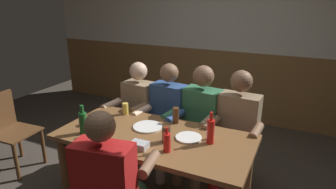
{
  "coord_description": "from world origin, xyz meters",
  "views": [
    {
      "loc": [
        1.11,
        -2.1,
        1.92
      ],
      "look_at": [
        0.0,
        0.21,
        1.04
      ],
      "focal_mm": 31.35,
      "sensor_mm": 36.0,
      "label": 1
    }
  ],
  "objects_px": {
    "dining_table": "(154,146)",
    "pint_glass_1": "(92,119)",
    "person_4": "(110,182)",
    "condiment_caddy": "(140,145)",
    "bottle_2": "(211,131)",
    "table_candle": "(212,134)",
    "pint_glass_4": "(166,134)",
    "chair_empty_near_left": "(9,129)",
    "pint_glass_0": "(125,109)",
    "person_0": "(136,109)",
    "pint_glass_3": "(176,115)",
    "plate_1": "(148,127)",
    "pint_glass_2": "(97,129)",
    "bottle_1": "(83,122)",
    "person_1": "(165,114)",
    "person_2": "(199,118)",
    "bottle_0": "(167,142)",
    "plate_0": "(189,137)",
    "person_3": "(236,126)"
  },
  "relations": [
    {
      "from": "dining_table",
      "to": "pint_glass_1",
      "type": "bearing_deg",
      "value": -175.19
    },
    {
      "from": "person_4",
      "to": "condiment_caddy",
      "type": "bearing_deg",
      "value": 79.54
    },
    {
      "from": "bottle_2",
      "to": "pint_glass_1",
      "type": "relative_size",
      "value": 2.6
    },
    {
      "from": "table_candle",
      "to": "pint_glass_1",
      "type": "relative_size",
      "value": 0.75
    },
    {
      "from": "pint_glass_4",
      "to": "condiment_caddy",
      "type": "bearing_deg",
      "value": -128.91
    },
    {
      "from": "chair_empty_near_left",
      "to": "pint_glass_0",
      "type": "xyz_separation_m",
      "value": [
        1.32,
        0.39,
        0.34
      ]
    },
    {
      "from": "dining_table",
      "to": "person_0",
      "type": "relative_size",
      "value": 1.42
    },
    {
      "from": "pint_glass_0",
      "to": "pint_glass_3",
      "type": "height_order",
      "value": "pint_glass_3"
    },
    {
      "from": "chair_empty_near_left",
      "to": "person_0",
      "type": "bearing_deg",
      "value": 117.84
    },
    {
      "from": "plate_1",
      "to": "pint_glass_4",
      "type": "height_order",
      "value": "pint_glass_4"
    },
    {
      "from": "dining_table",
      "to": "pint_glass_2",
      "type": "relative_size",
      "value": 11.76
    },
    {
      "from": "plate_1",
      "to": "person_4",
      "type": "bearing_deg",
      "value": -81.14
    },
    {
      "from": "person_4",
      "to": "bottle_1",
      "type": "bearing_deg",
      "value": 135.61
    },
    {
      "from": "bottle_1",
      "to": "pint_glass_3",
      "type": "bearing_deg",
      "value": 40.52
    },
    {
      "from": "person_1",
      "to": "pint_glass_0",
      "type": "bearing_deg",
      "value": 57.03
    },
    {
      "from": "pint_glass_3",
      "to": "chair_empty_near_left",
      "type": "bearing_deg",
      "value": -167.6
    },
    {
      "from": "pint_glass_2",
      "to": "pint_glass_4",
      "type": "distance_m",
      "value": 0.6
    },
    {
      "from": "condiment_caddy",
      "to": "pint_glass_1",
      "type": "bearing_deg",
      "value": 162.71
    },
    {
      "from": "chair_empty_near_left",
      "to": "plate_1",
      "type": "height_order",
      "value": "chair_empty_near_left"
    },
    {
      "from": "dining_table",
      "to": "bottle_1",
      "type": "distance_m",
      "value": 0.66
    },
    {
      "from": "chair_empty_near_left",
      "to": "pint_glass_2",
      "type": "relative_size",
      "value": 6.06
    },
    {
      "from": "person_4",
      "to": "person_2",
      "type": "bearing_deg",
      "value": 72.65
    },
    {
      "from": "table_candle",
      "to": "bottle_0",
      "type": "bearing_deg",
      "value": -125.12
    },
    {
      "from": "chair_empty_near_left",
      "to": "plate_1",
      "type": "distance_m",
      "value": 1.72
    },
    {
      "from": "person_0",
      "to": "plate_0",
      "type": "height_order",
      "value": "person_0"
    },
    {
      "from": "pint_glass_3",
      "to": "pint_glass_0",
      "type": "bearing_deg",
      "value": -177.85
    },
    {
      "from": "plate_0",
      "to": "pint_glass_0",
      "type": "distance_m",
      "value": 0.82
    },
    {
      "from": "person_1",
      "to": "person_4",
      "type": "xyz_separation_m",
      "value": [
        0.19,
        -1.28,
        0.01
      ]
    },
    {
      "from": "person_4",
      "to": "plate_1",
      "type": "relative_size",
      "value": 4.58
    },
    {
      "from": "table_candle",
      "to": "person_4",
      "type": "bearing_deg",
      "value": -121.53
    },
    {
      "from": "person_3",
      "to": "bottle_1",
      "type": "height_order",
      "value": "person_3"
    },
    {
      "from": "person_1",
      "to": "plate_0",
      "type": "xyz_separation_m",
      "value": [
        0.5,
        -0.56,
        0.09
      ]
    },
    {
      "from": "plate_1",
      "to": "pint_glass_0",
      "type": "height_order",
      "value": "pint_glass_0"
    },
    {
      "from": "dining_table",
      "to": "pint_glass_2",
      "type": "xyz_separation_m",
      "value": [
        -0.43,
        -0.23,
        0.19
      ]
    },
    {
      "from": "bottle_0",
      "to": "pint_glass_2",
      "type": "relative_size",
      "value": 1.42
    },
    {
      "from": "person_2",
      "to": "pint_glass_3",
      "type": "height_order",
      "value": "person_2"
    },
    {
      "from": "person_3",
      "to": "pint_glass_1",
      "type": "xyz_separation_m",
      "value": [
        -1.21,
        -0.7,
        0.12
      ]
    },
    {
      "from": "pint_glass_2",
      "to": "pint_glass_4",
      "type": "bearing_deg",
      "value": 16.2
    },
    {
      "from": "bottle_2",
      "to": "pint_glass_2",
      "type": "bearing_deg",
      "value": -161.7
    },
    {
      "from": "person_4",
      "to": "plate_1",
      "type": "distance_m",
      "value": 0.76
    },
    {
      "from": "pint_glass_2",
      "to": "condiment_caddy",
      "type": "bearing_deg",
      "value": -2.3
    },
    {
      "from": "pint_glass_0",
      "to": "chair_empty_near_left",
      "type": "bearing_deg",
      "value": -163.5
    },
    {
      "from": "pint_glass_0",
      "to": "plate_0",
      "type": "bearing_deg",
      "value": -15.69
    },
    {
      "from": "pint_glass_0",
      "to": "pint_glass_3",
      "type": "xyz_separation_m",
      "value": [
        0.55,
        0.02,
        0.02
      ]
    },
    {
      "from": "bottle_0",
      "to": "pint_glass_4",
      "type": "bearing_deg",
      "value": 117.53
    },
    {
      "from": "person_0",
      "to": "chair_empty_near_left",
      "type": "bearing_deg",
      "value": 36.06
    },
    {
      "from": "person_0",
      "to": "plate_0",
      "type": "bearing_deg",
      "value": 152.23
    },
    {
      "from": "bottle_2",
      "to": "pint_glass_0",
      "type": "xyz_separation_m",
      "value": [
        -0.98,
        0.23,
        -0.05
      ]
    },
    {
      "from": "person_3",
      "to": "bottle_1",
      "type": "bearing_deg",
      "value": 40.67
    },
    {
      "from": "dining_table",
      "to": "person_3",
      "type": "relative_size",
      "value": 1.38
    }
  ]
}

